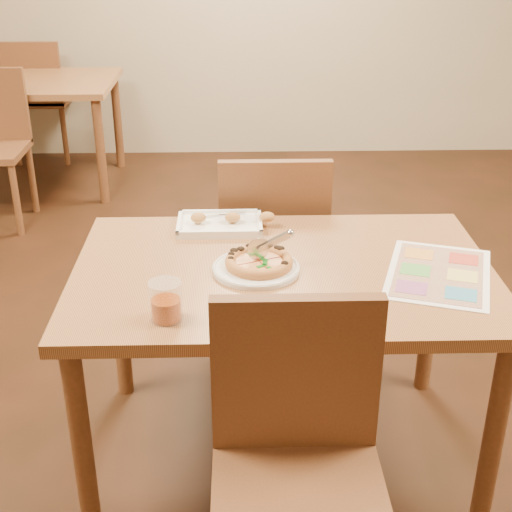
{
  "coord_description": "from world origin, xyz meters",
  "views": [
    {
      "loc": [
        -0.14,
        -1.97,
        1.71
      ],
      "look_at": [
        -0.09,
        -0.01,
        0.77
      ],
      "focal_mm": 50.0,
      "sensor_mm": 36.0,
      "label": 1
    }
  ],
  "objects_px": {
    "dining_table": "(283,292)",
    "appetizer_tray": "(222,224)",
    "chair_far": "(273,235)",
    "menu": "(439,273)",
    "chair_near": "(298,436)",
    "plate": "(256,269)",
    "pizza_cutter": "(270,244)",
    "bg_chair_far": "(37,87)",
    "bg_table": "(16,93)",
    "glass_tumbler": "(166,303)",
    "pizza": "(259,262)"
  },
  "relations": [
    {
      "from": "chair_far",
      "to": "pizza_cutter",
      "type": "distance_m",
      "value": 0.64
    },
    {
      "from": "pizza",
      "to": "pizza_cutter",
      "type": "height_order",
      "value": "pizza_cutter"
    },
    {
      "from": "chair_near",
      "to": "bg_chair_far",
      "type": "xyz_separation_m",
      "value": [
        -1.6,
        3.9,
        0.0
      ]
    },
    {
      "from": "chair_far",
      "to": "menu",
      "type": "height_order",
      "value": "chair_far"
    },
    {
      "from": "dining_table",
      "to": "appetizer_tray",
      "type": "relative_size",
      "value": 3.82
    },
    {
      "from": "plate",
      "to": "menu",
      "type": "relative_size",
      "value": 0.64
    },
    {
      "from": "bg_table",
      "to": "glass_tumbler",
      "type": "height_order",
      "value": "glass_tumbler"
    },
    {
      "from": "plate",
      "to": "pizza_cutter",
      "type": "distance_m",
      "value": 0.09
    },
    {
      "from": "chair_near",
      "to": "bg_table",
      "type": "xyz_separation_m",
      "value": [
        -1.6,
        3.4,
        0.07
      ]
    },
    {
      "from": "glass_tumbler",
      "to": "menu",
      "type": "xyz_separation_m",
      "value": [
        0.8,
        0.25,
        -0.05
      ]
    },
    {
      "from": "dining_table",
      "to": "appetizer_tray",
      "type": "distance_m",
      "value": 0.39
    },
    {
      "from": "dining_table",
      "to": "chair_far",
      "type": "distance_m",
      "value": 0.61
    },
    {
      "from": "bg_chair_far",
      "to": "chair_far",
      "type": "bearing_deg",
      "value": 120.65
    },
    {
      "from": "pizza",
      "to": "appetizer_tray",
      "type": "xyz_separation_m",
      "value": [
        -0.12,
        0.33,
        -0.01
      ]
    },
    {
      "from": "pizza",
      "to": "pizza_cutter",
      "type": "relative_size",
      "value": 1.5
    },
    {
      "from": "chair_far",
      "to": "pizza",
      "type": "relative_size",
      "value": 2.24
    },
    {
      "from": "bg_table",
      "to": "bg_chair_far",
      "type": "bearing_deg",
      "value": 90.0
    },
    {
      "from": "bg_chair_far",
      "to": "menu",
      "type": "distance_m",
      "value": 3.94
    },
    {
      "from": "bg_table",
      "to": "plate",
      "type": "relative_size",
      "value": 4.87
    },
    {
      "from": "chair_near",
      "to": "plate",
      "type": "xyz_separation_m",
      "value": [
        -0.09,
        0.59,
        0.16
      ]
    },
    {
      "from": "plate",
      "to": "pizza",
      "type": "relative_size",
      "value": 1.27
    },
    {
      "from": "chair_far",
      "to": "pizza_cutter",
      "type": "relative_size",
      "value": 3.36
    },
    {
      "from": "pizza",
      "to": "menu",
      "type": "bearing_deg",
      "value": -4.78
    },
    {
      "from": "pizza_cutter",
      "to": "menu",
      "type": "height_order",
      "value": "pizza_cutter"
    },
    {
      "from": "chair_near",
      "to": "chair_far",
      "type": "bearing_deg",
      "value": 90.0
    },
    {
      "from": "dining_table",
      "to": "pizza_cutter",
      "type": "height_order",
      "value": "pizza_cutter"
    },
    {
      "from": "chair_far",
      "to": "appetizer_tray",
      "type": "relative_size",
      "value": 1.38
    },
    {
      "from": "dining_table",
      "to": "plate",
      "type": "xyz_separation_m",
      "value": [
        -0.09,
        -0.01,
        0.09
      ]
    },
    {
      "from": "chair_far",
      "to": "plate",
      "type": "relative_size",
      "value": 1.76
    },
    {
      "from": "plate",
      "to": "pizza_cutter",
      "type": "bearing_deg",
      "value": 31.4
    },
    {
      "from": "pizza",
      "to": "appetizer_tray",
      "type": "height_order",
      "value": "appetizer_tray"
    },
    {
      "from": "bg_table",
      "to": "bg_chair_far",
      "type": "xyz_separation_m",
      "value": [
        0.0,
        0.5,
        -0.07
      ]
    },
    {
      "from": "dining_table",
      "to": "plate",
      "type": "relative_size",
      "value": 4.87
    },
    {
      "from": "appetizer_tray",
      "to": "glass_tumbler",
      "type": "relative_size",
      "value": 3.04
    },
    {
      "from": "bg_table",
      "to": "bg_chair_far",
      "type": "height_order",
      "value": "bg_chair_far"
    },
    {
      "from": "dining_table",
      "to": "bg_chair_far",
      "type": "bearing_deg",
      "value": 115.85
    },
    {
      "from": "dining_table",
      "to": "chair_near",
      "type": "bearing_deg",
      "value": -90.0
    },
    {
      "from": "menu",
      "to": "chair_far",
      "type": "bearing_deg",
      "value": 125.71
    },
    {
      "from": "chair_near",
      "to": "glass_tumbler",
      "type": "relative_size",
      "value": 4.2
    },
    {
      "from": "appetizer_tray",
      "to": "menu",
      "type": "relative_size",
      "value": 0.81
    },
    {
      "from": "chair_near",
      "to": "menu",
      "type": "xyz_separation_m",
      "value": [
        0.47,
        0.55,
        0.16
      ]
    },
    {
      "from": "chair_far",
      "to": "menu",
      "type": "distance_m",
      "value": 0.82
    },
    {
      "from": "bg_chair_far",
      "to": "plate",
      "type": "bearing_deg",
      "value": 114.55
    },
    {
      "from": "bg_chair_far",
      "to": "plate",
      "type": "distance_m",
      "value": 3.65
    },
    {
      "from": "chair_near",
      "to": "bg_chair_far",
      "type": "relative_size",
      "value": 1.0
    },
    {
      "from": "pizza_cutter",
      "to": "appetizer_tray",
      "type": "distance_m",
      "value": 0.35
    },
    {
      "from": "chair_far",
      "to": "appetizer_tray",
      "type": "height_order",
      "value": "chair_far"
    },
    {
      "from": "chair_near",
      "to": "glass_tumbler",
      "type": "xyz_separation_m",
      "value": [
        -0.33,
        0.3,
        0.2
      ]
    },
    {
      "from": "pizza_cutter",
      "to": "glass_tumbler",
      "type": "distance_m",
      "value": 0.43
    },
    {
      "from": "menu",
      "to": "glass_tumbler",
      "type": "bearing_deg",
      "value": -163.07
    }
  ]
}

